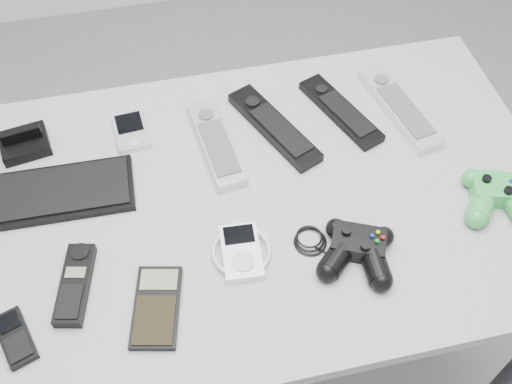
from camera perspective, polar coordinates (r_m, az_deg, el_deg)
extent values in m
plane|color=slate|center=(1.72, 0.46, -17.07)|extent=(3.50, 3.50, 0.00)
cube|color=gray|center=(1.12, 0.86, -0.71)|extent=(1.09, 0.70, 0.03)
cylinder|color=black|center=(1.62, -19.24, -2.97)|extent=(0.03, 0.03, 0.70)
cylinder|color=black|center=(1.71, 14.73, 2.95)|extent=(0.03, 0.03, 0.70)
cube|color=black|center=(1.16, -18.84, -0.11)|extent=(0.30, 0.13, 0.02)
cube|color=black|center=(1.25, -21.32, 4.70)|extent=(0.10, 0.09, 0.05)
cube|color=silver|center=(1.23, -11.81, 5.68)|extent=(0.07, 0.10, 0.02)
cube|color=silver|center=(1.18, -3.84, 4.77)|extent=(0.08, 0.23, 0.03)
cube|color=black|center=(1.21, 1.72, 6.30)|extent=(0.15, 0.25, 0.02)
cube|color=black|center=(1.25, 8.06, 7.70)|extent=(0.13, 0.22, 0.02)
cube|color=silver|center=(1.28, 13.46, 7.95)|extent=(0.10, 0.25, 0.03)
cube|color=black|center=(1.03, -21.96, -12.73)|extent=(0.07, 0.11, 0.02)
cube|color=black|center=(1.04, -16.86, -8.39)|extent=(0.08, 0.15, 0.02)
cube|color=black|center=(1.00, -9.45, -10.73)|extent=(0.10, 0.16, 0.01)
cube|color=white|center=(1.03, -1.41, -5.67)|extent=(0.11, 0.12, 0.02)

